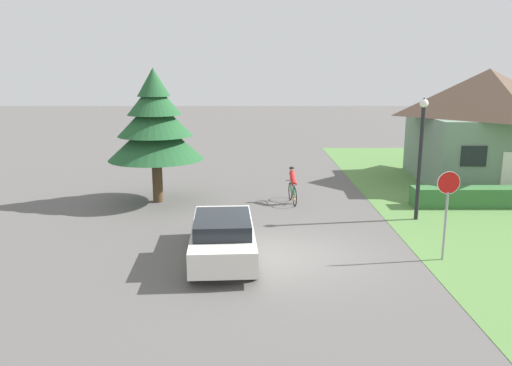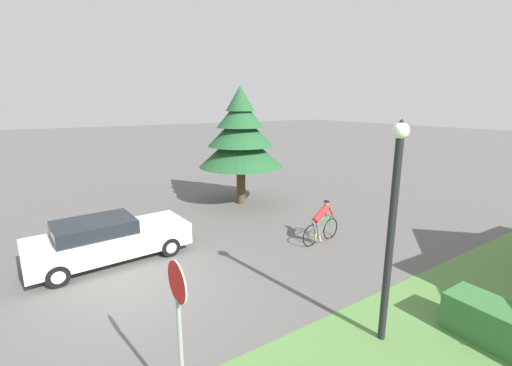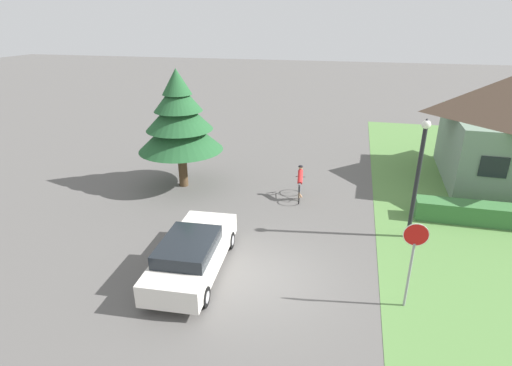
{
  "view_description": "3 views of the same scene",
  "coord_description": "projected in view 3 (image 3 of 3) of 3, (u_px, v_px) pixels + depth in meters",
  "views": [
    {
      "loc": [
        -1.32,
        -14.12,
        5.34
      ],
      "look_at": [
        -1.37,
        4.05,
        1.34
      ],
      "focal_mm": 35.0,
      "sensor_mm": 36.0,
      "label": 1
    },
    {
      "loc": [
        8.43,
        -1.8,
        4.78
      ],
      "look_at": [
        -1.8,
        4.89,
        1.92
      ],
      "focal_mm": 24.0,
      "sensor_mm": 36.0,
      "label": 2
    },
    {
      "loc": [
        2.22,
        -10.25,
        7.59
      ],
      "look_at": [
        -1.12,
        3.46,
        1.74
      ],
      "focal_mm": 28.0,
      "sensor_mm": 36.0,
      "label": 3
    }
  ],
  "objects": [
    {
      "name": "ground_plane",
      "position": [
        264.0,
        278.0,
        12.59
      ],
      "size": [
        140.0,
        140.0,
        0.0
      ],
      "primitive_type": "plane",
      "color": "#5B5956"
    },
    {
      "name": "sedan_left_lane",
      "position": [
        192.0,
        253.0,
        12.6
      ],
      "size": [
        2.08,
        4.74,
        1.38
      ],
      "rotation": [
        0.0,
        0.0,
        1.63
      ],
      "color": "silver",
      "rests_on": "ground"
    },
    {
      "name": "cyclist",
      "position": [
        300.0,
        183.0,
        17.9
      ],
      "size": [
        0.44,
        1.82,
        1.51
      ],
      "rotation": [
        0.0,
        0.0,
        1.68
      ],
      "color": "black",
      "rests_on": "ground"
    },
    {
      "name": "stop_sign",
      "position": [
        413.0,
        250.0,
        10.67
      ],
      "size": [
        0.66,
        0.07,
        2.64
      ],
      "rotation": [
        0.0,
        0.0,
        3.17
      ],
      "color": "gray",
      "rests_on": "ground"
    },
    {
      "name": "street_lamp",
      "position": [
        419.0,
        170.0,
        13.94
      ],
      "size": [
        0.31,
        0.31,
        4.51
      ],
      "color": "black",
      "rests_on": "ground"
    },
    {
      "name": "conifer_tall_near",
      "position": [
        179.0,
        120.0,
        18.3
      ],
      "size": [
        3.94,
        3.94,
        5.57
      ],
      "color": "#4C3823",
      "rests_on": "ground"
    }
  ]
}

